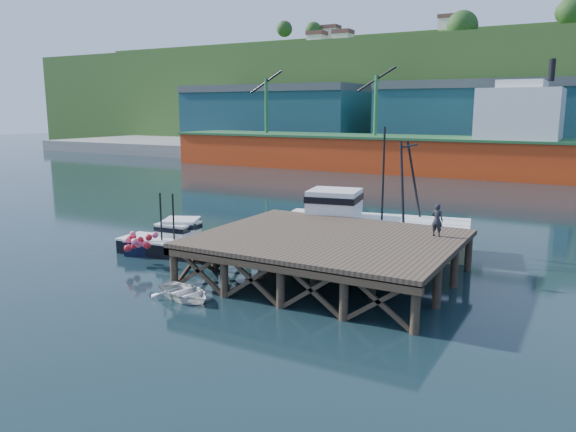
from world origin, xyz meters
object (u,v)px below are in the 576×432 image
Objects in this scene: trawler at (370,225)px; dinghy at (185,292)px; boat_navy at (178,240)px; dockworker at (437,220)px; boat_black at (171,242)px.

trawler is 12.94m from dinghy.
trawler reaches higher than dinghy.
dockworker is at bearing -16.06° from boat_navy.
trawler is at bearing -31.62° from dockworker.
trawler reaches higher than dockworker.
boat_black reaches higher than dinghy.
trawler is at bearing 8.29° from boat_navy.
dockworker is at bearing -30.07° from dinghy.
boat_black is 14.90m from dockworker.
trawler is at bearing 29.28° from boat_black.
trawler is (9.43, 6.02, 0.77)m from boat_navy.
dockworker is at bearing 5.20° from boat_black.
boat_navy is 3.79× the size of dockworker.
trawler reaches higher than boat_navy.
boat_navy is at bearing 57.87° from dinghy.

